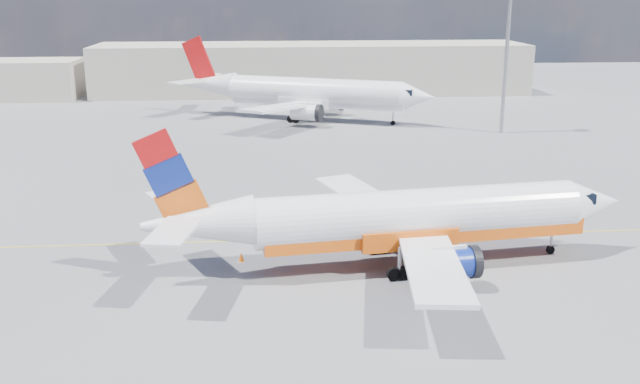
{
  "coord_description": "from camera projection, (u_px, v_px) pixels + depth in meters",
  "views": [
    {
      "loc": [
        -3.19,
        -43.31,
        16.64
      ],
      "look_at": [
        0.51,
        2.53,
        3.5
      ],
      "focal_mm": 40.0,
      "sensor_mm": 36.0,
      "label": 1
    }
  ],
  "objects": [
    {
      "name": "second_jet",
      "position": [
        307.0,
        93.0,
        92.88
      ],
      "size": [
        34.36,
        25.88,
        10.58
      ],
      "rotation": [
        0.0,
        0.0,
        -0.41
      ],
      "color": "white",
      "rests_on": "ground"
    },
    {
      "name": "ground",
      "position": [
        315.0,
        254.0,
        46.33
      ],
      "size": [
        240.0,
        240.0,
        0.0
      ],
      "primitive_type": "plane",
      "color": "#57575B",
      "rests_on": "ground"
    },
    {
      "name": "floodlight_mast",
      "position": [
        509.0,
        24.0,
        82.03
      ],
      "size": [
        1.55,
        1.55,
        21.27
      ],
      "color": "#9A9AA2",
      "rests_on": "ground"
    },
    {
      "name": "traffic_cone",
      "position": [
        241.0,
        257.0,
        44.98
      ],
      "size": [
        0.44,
        0.44,
        0.62
      ],
      "color": "white",
      "rests_on": "ground"
    },
    {
      "name": "terminal_main",
      "position": [
        312.0,
        68.0,
        117.49
      ],
      "size": [
        70.0,
        14.0,
        8.0
      ],
      "primitive_type": "cube",
      "color": "#B0A897",
      "rests_on": "ground"
    },
    {
      "name": "main_jet",
      "position": [
        403.0,
        218.0,
        43.65
      ],
      "size": [
        30.82,
        24.16,
        9.33
      ],
      "rotation": [
        0.0,
        0.0,
        0.13
      ],
      "color": "white",
      "rests_on": "ground"
    },
    {
      "name": "taxi_line",
      "position": [
        312.0,
        239.0,
        49.2
      ],
      "size": [
        70.0,
        0.15,
        0.01
      ],
      "primitive_type": "cube",
      "color": "gold",
      "rests_on": "ground"
    }
  ]
}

